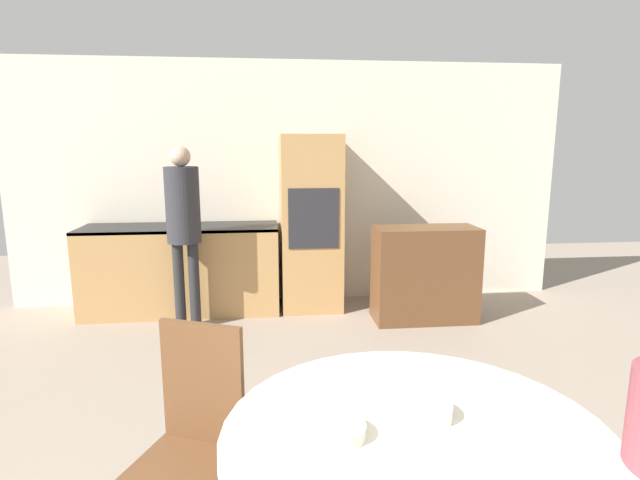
{
  "coord_description": "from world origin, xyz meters",
  "views": [
    {
      "loc": [
        -0.27,
        -0.17,
        1.72
      ],
      "look_at": [
        0.06,
        2.97,
        1.11
      ],
      "focal_mm": 28.0,
      "sensor_mm": 36.0,
      "label": 1
    }
  ],
  "objects_px": {
    "bowl_centre": "(339,431)",
    "sideboard": "(425,274)",
    "bowl_far": "(427,411)",
    "oven_unit": "(311,223)",
    "chair_far_left": "(194,430)",
    "person_standing": "(183,217)"
  },
  "relations": [
    {
      "from": "bowl_centre",
      "to": "sideboard",
      "type": "bearing_deg",
      "value": 67.28
    },
    {
      "from": "sideboard",
      "to": "bowl_centre",
      "type": "xyz_separation_m",
      "value": [
        -1.31,
        -3.13,
        0.32
      ]
    },
    {
      "from": "sideboard",
      "to": "bowl_far",
      "type": "height_order",
      "value": "sideboard"
    },
    {
      "from": "oven_unit",
      "to": "bowl_centre",
      "type": "xyz_separation_m",
      "value": [
        -0.23,
        -3.66,
        -0.13
      ]
    },
    {
      "from": "bowl_centre",
      "to": "bowl_far",
      "type": "xyz_separation_m",
      "value": [
        0.32,
        0.08,
        0.0
      ]
    },
    {
      "from": "chair_far_left",
      "to": "person_standing",
      "type": "distance_m",
      "value": 2.78
    },
    {
      "from": "oven_unit",
      "to": "sideboard",
      "type": "xyz_separation_m",
      "value": [
        1.08,
        -0.52,
        -0.44
      ]
    },
    {
      "from": "sideboard",
      "to": "bowl_centre",
      "type": "distance_m",
      "value": 3.41
    },
    {
      "from": "oven_unit",
      "to": "chair_far_left",
      "type": "xyz_separation_m",
      "value": [
        -0.78,
        -3.19,
        -0.37
      ]
    },
    {
      "from": "sideboard",
      "to": "chair_far_left",
      "type": "relative_size",
      "value": 1.01
    },
    {
      "from": "chair_far_left",
      "to": "person_standing",
      "type": "relative_size",
      "value": 0.58
    },
    {
      "from": "person_standing",
      "to": "bowl_centre",
      "type": "xyz_separation_m",
      "value": [
        0.99,
        -3.16,
        -0.28
      ]
    },
    {
      "from": "oven_unit",
      "to": "bowl_centre",
      "type": "height_order",
      "value": "oven_unit"
    },
    {
      "from": "chair_far_left",
      "to": "bowl_far",
      "type": "distance_m",
      "value": 0.98
    },
    {
      "from": "bowl_centre",
      "to": "oven_unit",
      "type": "bearing_deg",
      "value": 86.33
    },
    {
      "from": "person_standing",
      "to": "bowl_far",
      "type": "xyz_separation_m",
      "value": [
        1.31,
        -3.07,
        -0.28
      ]
    },
    {
      "from": "chair_far_left",
      "to": "oven_unit",
      "type": "bearing_deg",
      "value": 99.38
    },
    {
      "from": "person_standing",
      "to": "bowl_far",
      "type": "relative_size",
      "value": 9.48
    },
    {
      "from": "person_standing",
      "to": "chair_far_left",
      "type": "bearing_deg",
      "value": -80.72
    },
    {
      "from": "bowl_far",
      "to": "chair_far_left",
      "type": "bearing_deg",
      "value": 156.48
    },
    {
      "from": "person_standing",
      "to": "bowl_centre",
      "type": "distance_m",
      "value": 3.32
    },
    {
      "from": "chair_far_left",
      "to": "bowl_centre",
      "type": "bearing_deg",
      "value": -17.06
    }
  ]
}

